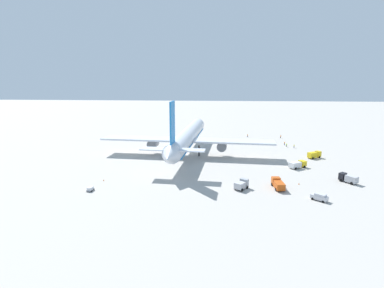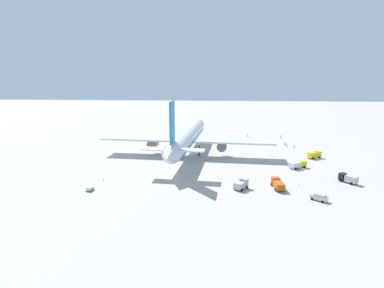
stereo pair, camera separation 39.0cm
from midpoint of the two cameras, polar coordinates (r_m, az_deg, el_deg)
name	(u,v)px [view 1 (the left image)]	position (r m, az deg, el deg)	size (l,w,h in m)	color
ground_plane	(188,154)	(133.63, -0.85, -1.80)	(600.00, 600.00, 0.00)	#ADA8A0
airliner	(187,137)	(130.73, -0.97, 1.27)	(76.61, 72.48, 24.81)	silver
service_truck_0	(278,184)	(96.13, 15.42, -7.06)	(7.15, 3.12, 2.60)	#BF4C14
service_truck_1	(314,155)	(135.46, 21.49, -1.83)	(4.73, 6.09, 2.75)	yellow
service_truck_2	(348,178)	(108.97, 26.72, -5.63)	(5.69, 5.02, 2.66)	black
service_truck_3	(298,164)	(118.97, 18.75, -3.56)	(5.74, 7.03, 2.40)	yellow
service_truck_4	(241,184)	(93.27, 8.97, -7.35)	(5.10, 4.63, 2.75)	#999EA5
service_van	(320,197)	(90.73, 22.29, -8.98)	(4.24, 4.47, 1.97)	silver
baggage_cart_0	(90,189)	(95.74, -18.31, -7.80)	(3.02, 1.74, 1.16)	gray
ground_worker_0	(294,146)	(151.78, 18.18, -0.39)	(0.50, 0.50, 1.63)	navy
ground_worker_1	(287,145)	(153.15, 16.93, -0.17)	(0.55, 0.55, 1.74)	#3F3F47
ground_worker_2	(248,136)	(172.88, 10.11, 1.53)	(0.47, 0.47, 1.66)	navy
ground_worker_3	(263,140)	(161.99, 12.86, 0.70)	(0.55, 0.55, 1.70)	black
ground_worker_4	(281,137)	(173.89, 15.94, 1.33)	(0.52, 0.52, 1.76)	black
ground_worker_5	(285,143)	(156.77, 16.58, 0.13)	(0.55, 0.55, 1.74)	navy
traffic_cone_0	(104,180)	(103.34, -16.04, -6.39)	(0.36, 0.36, 0.55)	orange
traffic_cone_1	(299,184)	(101.54, 18.97, -6.92)	(0.36, 0.36, 0.55)	orange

